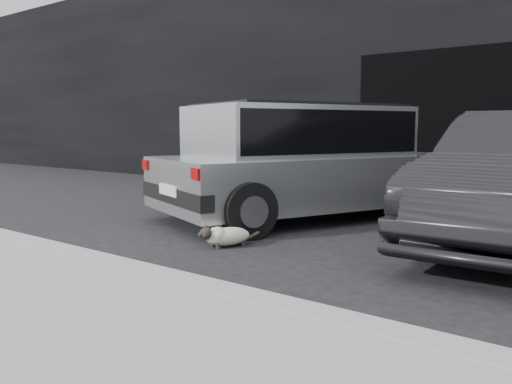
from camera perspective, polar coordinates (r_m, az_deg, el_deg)
The scene contains 8 objects.
ground at distance 6.79m, azimuth 2.56°, elevation -3.87°, with size 80.00×80.00×0.00m, color black.
building_facade at distance 11.84m, azimuth 24.65°, elevation 12.22°, with size 34.00×4.00×5.00m, color black.
garage_opening at distance 9.84m, azimuth 21.44°, elevation 6.59°, with size 4.00×0.10×2.60m, color black.
curb at distance 4.22m, azimuth -7.41°, elevation -9.73°, with size 18.00×0.25×0.12m, color gray.
sidewalk at distance 3.54m, azimuth -21.91°, elevation -13.54°, with size 18.00×2.20×0.11m, color gray.
silver_hatchback at distance 7.59m, azimuth 5.15°, elevation 3.77°, with size 3.34×4.66×1.57m.
cat_siamese at distance 5.75m, azimuth -3.38°, elevation -4.65°, with size 0.42×0.72×0.26m.
cat_white at distance 6.59m, azimuth -3.09°, elevation -2.79°, with size 0.68×0.33×0.33m.
Camera 1 is at (3.92, -5.40, 1.26)m, focal length 38.00 mm.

